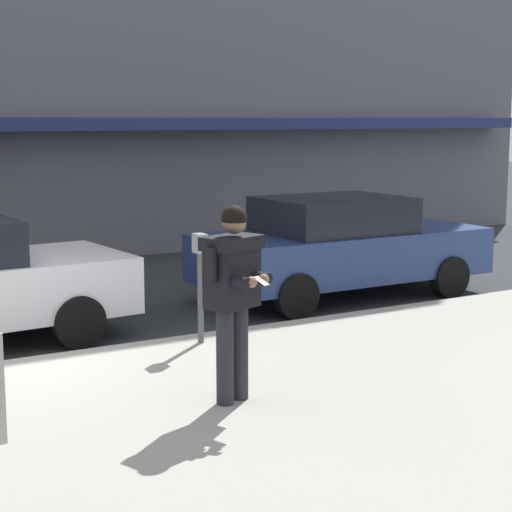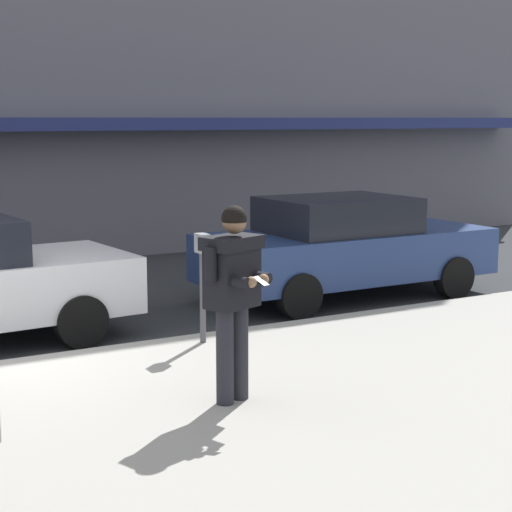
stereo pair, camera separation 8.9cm
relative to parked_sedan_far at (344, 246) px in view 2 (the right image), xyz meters
name	(u,v)px [view 2 (the right image)]	position (x,y,z in m)	size (l,w,h in m)	color
sidewalk	(144,435)	(-4.91, -4.05, -0.72)	(32.00, 5.30, 0.14)	#99968E
curb_paint_line	(47,360)	(-4.91, -1.15, -0.79)	(28.00, 0.12, 0.01)	silver
parked_sedan_far	(344,246)	(0.00, 0.00, 0.00)	(4.51, 1.95, 1.54)	navy
man_texting_on_phone	(233,282)	(-3.94, -3.83, 0.46)	(0.62, 0.65, 1.81)	#23232B
parking_meter	(202,272)	(-3.26, -1.80, 0.18)	(0.12, 0.18, 1.27)	#4C4C51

